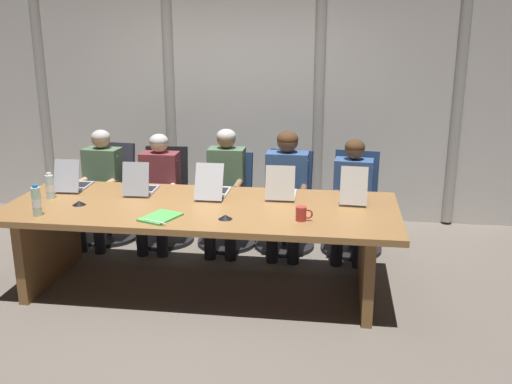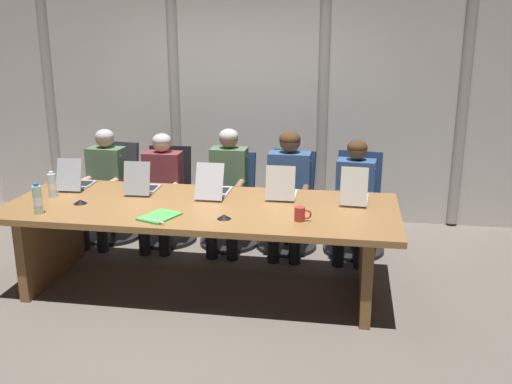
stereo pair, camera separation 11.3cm
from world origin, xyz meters
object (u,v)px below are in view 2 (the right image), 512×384
at_px(person_left_mid, 161,184).
at_px(person_right_mid, 288,185).
at_px(laptop_left_end, 76,182).
at_px(laptop_left_mid, 142,186).
at_px(laptop_center, 214,188).
at_px(spiral_notepad, 159,216).
at_px(water_bottle_primary, 52,185).
at_px(office_chair_left_mid, 168,206).
at_px(person_left_end, 103,180).
at_px(water_bottle_secondary, 38,200).
at_px(conference_mic_left_side, 224,217).
at_px(office_chair_right_mid, 288,212).
at_px(office_chair_center, 230,210).
at_px(office_chair_right_end, 355,215).
at_px(office_chair_left_end, 114,202).
at_px(laptop_right_mid, 282,191).
at_px(laptop_right_end, 355,195).
at_px(coffee_mug_near, 300,214).
at_px(person_right_end, 354,192).
at_px(person_center, 227,183).
at_px(conference_mic_middle, 80,202).

relative_size(person_left_mid, person_right_mid, 0.95).
xyz_separation_m(laptop_left_end, laptop_left_mid, (0.64, -0.04, 0.00)).
distance_m(laptop_center, spiral_notepad, 0.72).
bearing_deg(water_bottle_primary, office_chair_left_mid, 58.06).
relative_size(office_chair_left_mid, person_left_end, 0.82).
relative_size(water_bottle_secondary, conference_mic_left_side, 2.24).
distance_m(laptop_center, office_chair_right_mid, 1.07).
distance_m(office_chair_center, person_left_mid, 0.75).
relative_size(office_chair_center, water_bottle_secondary, 3.71).
bearing_deg(office_chair_right_end, office_chair_left_end, -83.15).
xyz_separation_m(laptop_left_mid, water_bottle_primary, (-0.71, -0.26, 0.04)).
relative_size(laptop_left_end, office_chair_right_mid, 0.43).
distance_m(laptop_left_end, office_chair_center, 1.54).
height_order(laptop_right_mid, office_chair_left_mid, laptop_right_mid).
height_order(laptop_right_end, water_bottle_secondary, laptop_right_end).
xyz_separation_m(water_bottle_primary, coffee_mug_near, (2.15, -0.29, -0.05)).
bearing_deg(water_bottle_secondary, water_bottle_primary, 104.83).
relative_size(person_left_mid, person_right_end, 1.00).
distance_m(laptop_right_end, office_chair_center, 1.53).
xyz_separation_m(office_chair_center, person_center, (0.01, -0.16, 0.33)).
bearing_deg(office_chair_left_end, laptop_left_mid, 43.92).
xyz_separation_m(laptop_right_end, person_right_end, (0.00, 0.64, -0.16)).
bearing_deg(person_right_end, office_chair_left_end, -88.66).
relative_size(laptop_left_mid, office_chair_right_mid, 0.41).
height_order(laptop_left_mid, person_left_end, person_left_end).
height_order(laptop_left_end, office_chair_left_mid, laptop_left_end).
xyz_separation_m(laptop_center, water_bottle_primary, (-1.35, -0.28, 0.04)).
xyz_separation_m(person_left_end, spiral_notepad, (1.02, -1.29, 0.09)).
distance_m(office_chair_left_mid, office_chair_right_mid, 1.25).
xyz_separation_m(laptop_right_mid, water_bottle_primary, (-1.94, -0.30, 0.04)).
height_order(laptop_right_end, office_chair_right_mid, laptop_right_end).
height_order(laptop_center, person_right_end, person_right_end).
height_order(person_left_mid, conference_mic_middle, person_left_mid).
relative_size(person_left_mid, spiral_notepad, 3.09).
xyz_separation_m(laptop_center, person_left_mid, (-0.69, 0.63, -0.16)).
xyz_separation_m(laptop_left_mid, coffee_mug_near, (1.44, -0.55, -0.00)).
height_order(person_center, coffee_mug_near, person_center).
distance_m(person_right_mid, water_bottle_primary, 2.14).
bearing_deg(laptop_center, laptop_right_end, -90.08).
bearing_deg(laptop_center, office_chair_right_end, -56.84).
xyz_separation_m(laptop_left_mid, office_chair_center, (0.62, 0.81, -0.45)).
relative_size(laptop_center, coffee_mug_near, 3.53).
distance_m(office_chair_left_end, person_center, 1.31).
bearing_deg(office_chair_left_end, laptop_right_mid, 73.62).
height_order(laptop_left_mid, office_chair_left_end, laptop_left_mid).
xyz_separation_m(person_right_mid, coffee_mug_near, (0.22, -1.21, 0.11)).
bearing_deg(water_bottle_primary, laptop_right_end, 6.00).
distance_m(office_chair_left_end, office_chair_left_mid, 0.59).
distance_m(office_chair_right_end, person_left_end, 2.55).
bearing_deg(laptop_center, office_chair_center, 2.11).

